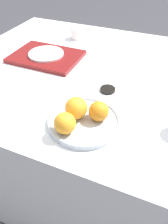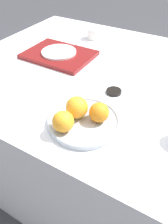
# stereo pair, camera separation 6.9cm
# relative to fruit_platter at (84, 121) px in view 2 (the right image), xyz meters

# --- Properties ---
(ground_plane) EXTENTS (12.00, 12.00, 0.00)m
(ground_plane) POSITION_rel_fruit_platter_xyz_m (-0.09, 0.35, -0.75)
(ground_plane) COLOR #38383D
(table) EXTENTS (1.37, 1.09, 0.74)m
(table) POSITION_rel_fruit_platter_xyz_m (-0.09, 0.35, -0.38)
(table) COLOR white
(table) RESTS_ON ground_plane
(fruit_platter) EXTENTS (0.25, 0.25, 0.02)m
(fruit_platter) POSITION_rel_fruit_platter_xyz_m (0.00, 0.00, 0.00)
(fruit_platter) COLOR #B2BCC6
(fruit_platter) RESTS_ON table
(orange_0) EXTENTS (0.08, 0.08, 0.08)m
(orange_0) POSITION_rel_fruit_platter_xyz_m (-0.03, 0.01, 0.04)
(orange_0) COLOR orange
(orange_0) RESTS_ON fruit_platter
(orange_1) EXTENTS (0.07, 0.07, 0.07)m
(orange_1) POSITION_rel_fruit_platter_xyz_m (-0.03, -0.07, 0.04)
(orange_1) COLOR orange
(orange_1) RESTS_ON fruit_platter
(orange_2) EXTENTS (0.07, 0.07, 0.07)m
(orange_2) POSITION_rel_fruit_platter_xyz_m (0.04, 0.02, 0.04)
(orange_2) COLOR orange
(orange_2) RESTS_ON fruit_platter
(serving_tray) EXTENTS (0.34, 0.25, 0.02)m
(serving_tray) POSITION_rel_fruit_platter_xyz_m (-0.36, 0.37, -0.00)
(serving_tray) COLOR maroon
(serving_tray) RESTS_ON table
(side_plate) EXTENTS (0.18, 0.18, 0.01)m
(side_plate) POSITION_rel_fruit_platter_xyz_m (-0.36, 0.37, 0.01)
(side_plate) COLOR white
(side_plate) RESTS_ON serving_tray
(cup_3) EXTENTS (0.08, 0.08, 0.06)m
(cup_3) POSITION_rel_fruit_platter_xyz_m (-0.32, 0.66, 0.02)
(cup_3) COLOR white
(cup_3) RESTS_ON table
(soy_dish) EXTENTS (0.06, 0.06, 0.01)m
(soy_dish) POSITION_rel_fruit_platter_xyz_m (0.01, 0.21, -0.00)
(soy_dish) COLOR black
(soy_dish) RESTS_ON table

